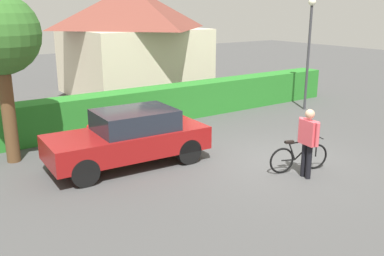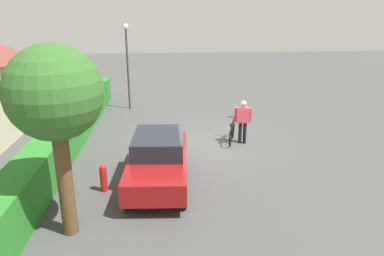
{
  "view_description": "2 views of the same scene",
  "coord_description": "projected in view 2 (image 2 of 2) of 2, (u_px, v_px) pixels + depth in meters",
  "views": [
    {
      "loc": [
        -7.98,
        -7.49,
        3.98
      ],
      "look_at": [
        -2.01,
        1.04,
        1.01
      ],
      "focal_mm": 40.18,
      "sensor_mm": 36.0,
      "label": 1
    },
    {
      "loc": [
        -13.11,
        1.76,
        4.95
      ],
      "look_at": [
        -2.26,
        0.93,
        1.34
      ],
      "focal_mm": 33.74,
      "sensor_mm": 36.0,
      "label": 2
    }
  ],
  "objects": [
    {
      "name": "person_rider",
      "position": [
        243.0,
        119.0,
        13.66
      ],
      "size": [
        0.27,
        0.67,
        1.68
      ],
      "color": "black",
      "rests_on": "ground"
    },
    {
      "name": "tree_kerbside",
      "position": [
        55.0,
        96.0,
        7.39
      ],
      "size": [
        2.01,
        2.01,
        4.32
      ],
      "color": "brown",
      "rests_on": "ground"
    },
    {
      "name": "bicycle",
      "position": [
        232.0,
        133.0,
        13.99
      ],
      "size": [
        1.56,
        0.64,
        0.88
      ],
      "color": "black",
      "rests_on": "ground"
    },
    {
      "name": "fire_hydrant",
      "position": [
        103.0,
        178.0,
        10.17
      ],
      "size": [
        0.2,
        0.2,
        0.81
      ],
      "color": "red",
      "rests_on": "ground"
    },
    {
      "name": "hedge_row",
      "position": [
        70.0,
        130.0,
        13.51
      ],
      "size": [
        15.2,
        0.9,
        1.23
      ],
      "primitive_type": "cube",
      "color": "#287A27",
      "rests_on": "ground"
    },
    {
      "name": "street_lamp",
      "position": [
        127.0,
        55.0,
        17.95
      ],
      "size": [
        0.28,
        0.28,
        4.26
      ],
      "color": "#38383D",
      "rests_on": "ground"
    },
    {
      "name": "ground_plane",
      "position": [
        211.0,
        142.0,
        14.09
      ],
      "size": [
        60.0,
        60.0,
        0.0
      ],
      "primitive_type": "plane",
      "color": "#454545"
    },
    {
      "name": "parked_car_near",
      "position": [
        159.0,
        159.0,
        10.6
      ],
      "size": [
        4.15,
        1.86,
        1.45
      ],
      "color": "maroon",
      "rests_on": "ground"
    }
  ]
}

